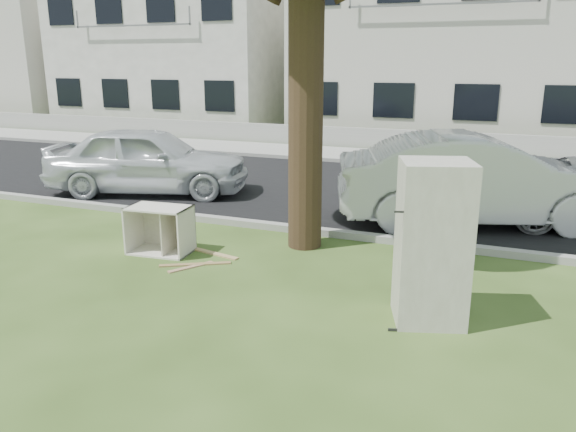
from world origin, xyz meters
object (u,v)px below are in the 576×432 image
at_px(cabinet, 160,230).
at_px(car_center, 477,180).
at_px(fridge, 432,243).
at_px(car_left, 148,160).

height_order(cabinet, car_center, car_center).
xyz_separation_m(fridge, car_center, (0.21, 4.41, -0.11)).
bearing_deg(car_left, car_center, -106.55).
bearing_deg(car_left, fridge, -139.39).
bearing_deg(car_left, cabinet, -160.10).
relative_size(cabinet, car_left, 0.21).
xyz_separation_m(fridge, car_left, (-6.89, 4.32, -0.17)).
distance_m(fridge, car_left, 8.13).
xyz_separation_m(cabinet, car_left, (-2.62, 3.45, 0.39)).
relative_size(fridge, car_left, 0.42).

